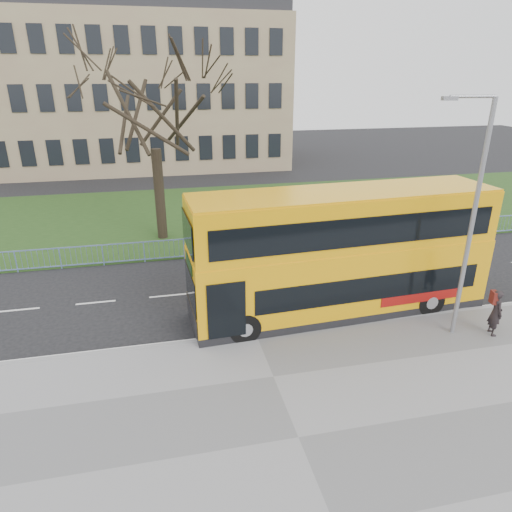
% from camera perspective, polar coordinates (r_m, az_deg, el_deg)
% --- Properties ---
extents(ground, '(120.00, 120.00, 0.00)m').
position_cam_1_polar(ground, '(18.21, -1.07, -7.53)').
color(ground, black).
rests_on(ground, ground).
extents(pavement, '(80.00, 10.50, 0.12)m').
position_cam_1_polar(pavement, '(12.89, 5.32, -21.82)').
color(pavement, slate).
rests_on(pavement, ground).
extents(kerb, '(80.00, 0.20, 0.14)m').
position_cam_1_polar(kerb, '(16.87, -0.02, -9.85)').
color(kerb, gray).
rests_on(kerb, ground).
extents(grass_verge, '(80.00, 15.40, 0.08)m').
position_cam_1_polar(grass_verge, '(31.32, -6.27, 5.24)').
color(grass_verge, '#1D3C15').
rests_on(grass_verge, ground).
extents(guard_railing, '(40.00, 0.12, 1.10)m').
position_cam_1_polar(guard_railing, '(23.90, -4.21, 1.27)').
color(guard_railing, '#7693D3').
rests_on(guard_railing, ground).
extents(bare_tree, '(8.45, 8.45, 12.07)m').
position_cam_1_polar(bare_tree, '(25.72, -12.59, 15.08)').
color(bare_tree, black).
rests_on(bare_tree, grass_verge).
extents(civic_building, '(30.00, 15.00, 14.00)m').
position_cam_1_polar(civic_building, '(50.64, -15.42, 18.97)').
color(civic_building, '#91755C').
rests_on(civic_building, ground).
extents(yellow_bus, '(11.79, 3.42, 4.88)m').
position_cam_1_polar(yellow_bus, '(17.79, 10.62, 0.66)').
color(yellow_bus, '#EEA30A').
rests_on(yellow_bus, ground).
extents(pedestrian, '(0.55, 0.71, 1.74)m').
position_cam_1_polar(pedestrian, '(18.54, 27.77, -6.27)').
color(pedestrian, black).
rests_on(pedestrian, pavement).
extents(street_lamp, '(1.74, 0.38, 8.23)m').
position_cam_1_polar(street_lamp, '(16.69, 25.27, 4.79)').
color(street_lamp, gray).
rests_on(street_lamp, pavement).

